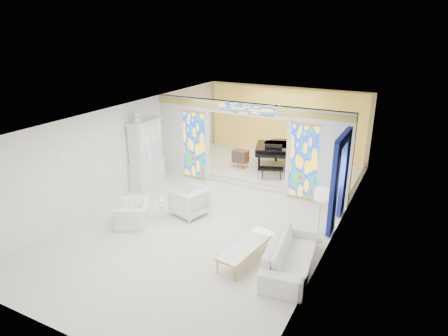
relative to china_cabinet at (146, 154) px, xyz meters
The scene contains 24 objects.
floor 3.47m from the china_cabinet, 10.50° to the right, with size 12.00×12.00×0.00m, color silver.
ceiling 3.75m from the china_cabinet, 10.50° to the right, with size 7.00×12.00×0.02m, color white.
wall_back 6.30m from the china_cabinet, 59.24° to the left, with size 7.00×0.02×3.00m, color white.
wall_front 7.35m from the china_cabinet, 64.01° to the right, with size 7.00×0.02×3.00m, color white.
wall_left 0.74m from the china_cabinet, 115.42° to the right, with size 0.02×12.00×3.00m, color white.
wall_right 6.75m from the china_cabinet, ahead, with size 0.02×12.00×3.00m, color white.
partition_wall 3.54m from the china_cabinet, 23.50° to the left, with size 7.00×0.22×3.00m.
stained_glass_left 1.76m from the china_cabinet, 47.47° to the left, with size 0.90×0.04×2.40m, color gold.
stained_glass_right 5.41m from the china_cabinet, 13.85° to the left, with size 0.90×0.04×2.40m, color gold.
stained_glass_transom 3.84m from the china_cabinet, 21.91° to the left, with size 2.00×0.04×0.34m, color gold.
alcove_platform 4.88m from the china_cabinet, 47.45° to the left, with size 6.80×3.80×0.18m, color silver.
gold_curtain_back 6.19m from the china_cabinet, 58.67° to the left, with size 6.70×0.10×2.90m, color #F6D655.
chandelier 5.02m from the china_cabinet, 44.89° to the left, with size 0.48×0.48×0.30m, color gold.
blue_drapes 6.63m from the china_cabinet, ahead, with size 0.14×1.85×2.65m.
china_cabinet is the anchor object (origin of this frame).
armchair_left 3.08m from the china_cabinet, 60.73° to the right, with size 1.03×0.90×0.67m, color white.
armchair_right 2.97m from the china_cabinet, 27.14° to the right, with size 0.92×0.95×0.86m, color silver.
sofa 6.75m from the china_cabinet, 23.03° to the right, with size 2.50×0.98×0.73m, color silver.
side_table 2.92m from the china_cabinet, 44.28° to the right, with size 0.47×0.47×0.53m.
vase 2.85m from the china_cabinet, 44.28° to the right, with size 0.18×0.18×0.19m, color silver.
coffee_table 5.87m from the china_cabinet, 28.46° to the right, with size 0.84×1.96×0.42m.
floor_lamp 6.51m from the china_cabinet, ahead, with size 0.46×0.46×1.50m.
grand_piano 5.05m from the china_cabinet, 45.85° to the left, with size 1.86×2.84×1.02m.
tv_console 3.67m from the china_cabinet, 49.78° to the left, with size 0.62×0.45×0.67m.
Camera 1 is at (5.26, -9.91, 5.47)m, focal length 32.00 mm.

